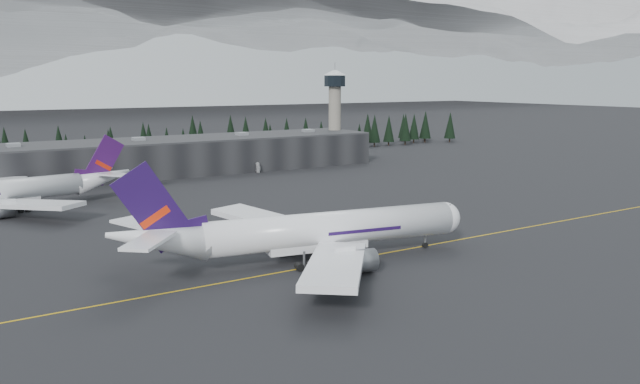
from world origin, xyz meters
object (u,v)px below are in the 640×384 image
control_tower (335,105)px  gse_vehicle_b (258,171)px  terminal (167,156)px  gse_vehicle_a (15,197)px  jet_main (302,232)px  jet_parked (13,191)px

control_tower → gse_vehicle_b: control_tower is taller
terminal → gse_vehicle_a: (-53.39, -26.53, -5.66)m
control_tower → jet_main: 156.48m
control_tower → jet_main: (-90.43, -126.47, -17.68)m
gse_vehicle_a → control_tower: bearing=-12.9°
terminal → control_tower: control_tower is taller
gse_vehicle_a → jet_main: bearing=-94.5°
terminal → jet_parked: 69.92m
terminal → gse_vehicle_b: 33.57m
terminal → jet_main: 124.43m
control_tower → jet_main: control_tower is taller
jet_main → control_tower: bearing=64.7°
control_tower → gse_vehicle_a: bearing=-167.0°
terminal → gse_vehicle_b: (28.81, -16.28, -5.62)m
jet_parked → gse_vehicle_b: bearing=-170.0°
jet_parked → control_tower: bearing=-168.1°
terminal → gse_vehicle_a: 59.88m
terminal → jet_parked: bearing=-142.3°
control_tower → jet_parked: 139.32m
gse_vehicle_a → gse_vehicle_b: (82.20, 10.26, 0.04)m
jet_main → gse_vehicle_b: jet_main is taller
terminal → gse_vehicle_b: bearing=-29.5°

